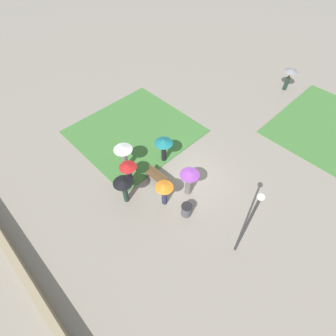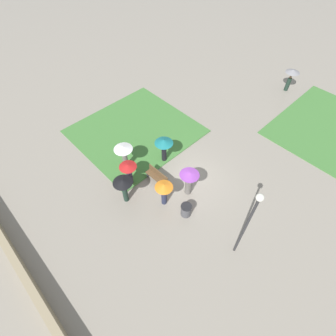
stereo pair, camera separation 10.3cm
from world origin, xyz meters
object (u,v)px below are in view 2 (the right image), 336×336
(crowd_person_teal, at_px, (164,145))
(crowd_person_red, at_px, (129,170))
(lamp_post, at_px, (249,220))
(crowd_person_purple, at_px, (189,179))
(trash_bin, at_px, (186,210))
(crowd_person_black, at_px, (123,185))
(crowd_person_white, at_px, (124,152))
(park_bench, at_px, (157,176))
(lone_walker_far_path, at_px, (291,75))
(crowd_person_orange, at_px, (164,189))

(crowd_person_teal, bearing_deg, crowd_person_red, 121.11)
(lamp_post, bearing_deg, crowd_person_purple, 167.81)
(lamp_post, relative_size, trash_bin, 6.20)
(lamp_post, distance_m, crowd_person_black, 6.84)
(crowd_person_white, bearing_deg, park_bench, -91.15)
(crowd_person_red, bearing_deg, crowd_person_purple, -76.50)
(park_bench, distance_m, crowd_person_white, 2.51)
(park_bench, bearing_deg, crowd_person_white, -164.01)
(lamp_post, xyz_separation_m, crowd_person_purple, (-4.14, 0.89, -1.90))
(crowd_person_red, xyz_separation_m, lone_walker_far_path, (1.48, 15.83, 0.23))
(crowd_person_teal, xyz_separation_m, crowd_person_purple, (2.86, -0.74, -0.14))
(crowd_person_orange, bearing_deg, crowd_person_purple, 156.53)
(trash_bin, height_order, crowd_person_teal, crowd_person_teal)
(trash_bin, bearing_deg, lamp_post, 4.99)
(trash_bin, relative_size, crowd_person_orange, 0.46)
(lamp_post, distance_m, crowd_person_purple, 4.64)
(crowd_person_purple, distance_m, crowd_person_white, 4.34)
(park_bench, bearing_deg, crowd_person_black, -98.00)
(crowd_person_purple, xyz_separation_m, crowd_person_white, (-4.08, -1.46, 0.12))
(crowd_person_orange, xyz_separation_m, crowd_person_white, (-3.63, 0.06, 0.11))
(crowd_person_white, height_order, crowd_person_black, crowd_person_white)
(trash_bin, distance_m, crowd_person_purple, 1.75)
(lamp_post, xyz_separation_m, crowd_person_white, (-8.22, -0.57, -1.77))
(crowd_person_red, relative_size, crowd_person_black, 0.90)
(crowd_person_red, distance_m, crowd_person_black, 1.29)
(lamp_post, distance_m, crowd_person_white, 8.43)
(crowd_person_purple, bearing_deg, crowd_person_teal, -56.31)
(trash_bin, xyz_separation_m, crowd_person_orange, (-1.40, -0.35, 0.91))
(crowd_person_orange, distance_m, crowd_person_black, 2.24)
(crowd_person_purple, relative_size, crowd_person_black, 0.99)
(crowd_person_orange, height_order, crowd_person_teal, crowd_person_teal)
(crowd_person_teal, bearing_deg, crowd_person_orange, 169.41)
(trash_bin, bearing_deg, crowd_person_black, -149.22)
(crowd_person_black, bearing_deg, crowd_person_teal, -133.64)
(crowd_person_red, distance_m, crowd_person_purple, 3.58)
(crowd_person_purple, height_order, lone_walker_far_path, crowd_person_purple)
(crowd_person_orange, height_order, lone_walker_far_path, lone_walker_far_path)
(crowd_person_red, distance_m, crowd_person_teal, 2.79)
(trash_bin, height_order, crowd_person_purple, crowd_person_purple)
(crowd_person_red, bearing_deg, park_bench, -60.94)
(crowd_person_black, bearing_deg, park_bench, -151.12)
(crowd_person_teal, xyz_separation_m, lone_walker_far_path, (1.40, 13.05, -0.02))
(crowd_person_orange, height_order, crowd_person_purple, crowd_person_purple)
(trash_bin, height_order, crowd_person_red, crowd_person_red)
(trash_bin, xyz_separation_m, lone_walker_far_path, (-2.41, 14.96, 1.01))
(crowd_person_black, bearing_deg, trash_bin, 155.97)
(trash_bin, relative_size, crowd_person_purple, 0.43)
(park_bench, relative_size, crowd_person_red, 0.92)
(park_bench, bearing_deg, crowd_person_purple, 20.39)
(crowd_person_teal, height_order, crowd_person_purple, crowd_person_purple)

